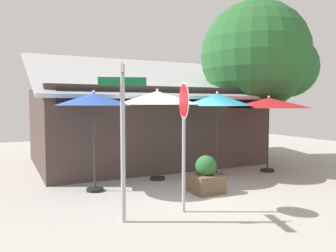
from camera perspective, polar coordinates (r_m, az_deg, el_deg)
The scene contains 10 objects.
ground_plane at distance 9.10m, azimuth 2.07°, elevation -10.91°, with size 28.00×28.00×0.10m, color #ADA8A0.
cafe_building at distance 13.24m, azimuth -4.23°, elevation 0.51°, with size 8.45×5.95×4.36m.
street_sign_post at distance 6.33m, azimuth -7.72°, elevation 0.03°, with size 0.86×0.92×3.00m.
stop_sign at distance 6.89m, azimuth 2.71°, elevation 0.58°, with size 0.19×0.73×2.70m.
patio_umbrella_royal_blue_left at distance 8.76m, azimuth -12.55°, elevation 4.26°, with size 1.95×1.95×2.61m.
patio_umbrella_ivory_center at distance 9.87m, azimuth -1.83°, elevation 4.74°, with size 2.46×2.46×2.71m.
patio_umbrella_teal_right at distance 10.38m, azimuth 8.39°, elevation 4.31°, with size 2.12×2.12×2.64m.
patio_umbrella_crimson_far_right at distance 11.57m, azimuth 16.80°, elevation 3.71°, with size 2.68×2.68×2.53m.
shade_tree at distance 13.72m, azimuth 15.44°, elevation 11.15°, with size 4.45×4.22×6.23m.
sidewalk_planter at distance 8.67m, azimuth 6.47°, elevation -8.60°, with size 0.75×0.75×0.95m.
Camera 1 is at (-4.21, -7.74, 2.25)m, focal length 35.76 mm.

